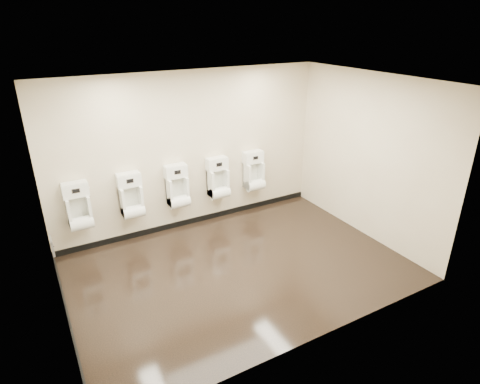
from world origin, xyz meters
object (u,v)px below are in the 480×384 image
object	(u,v)px
urinal_1	(131,199)
urinal_3	(218,181)
access_panel	(52,246)
urinal_0	(79,210)
urinal_4	(254,174)
urinal_2	(178,189)

from	to	relation	value
urinal_1	urinal_3	world-z (taller)	same
access_panel	urinal_1	xyz separation A→B (m)	(1.32, 0.42, 0.30)
urinal_0	urinal_4	xyz separation A→B (m)	(3.22, 0.00, 0.00)
urinal_2	urinal_4	xyz separation A→B (m)	(1.57, 0.00, 0.00)
urinal_0	urinal_3	world-z (taller)	same
access_panel	urinal_1	size ratio (longest dim) A/B	0.33
urinal_0	urinal_1	size ratio (longest dim) A/B	1.00
urinal_1	urinal_2	distance (m)	0.82
urinal_1	urinal_4	world-z (taller)	same
urinal_0	urinal_4	world-z (taller)	same
urinal_2	urinal_3	xyz separation A→B (m)	(0.80, 0.00, 0.00)
urinal_1	access_panel	bearing A→B (deg)	-162.46
urinal_0	urinal_1	world-z (taller)	same
urinal_4	urinal_1	bearing A→B (deg)	180.00
access_panel	urinal_3	bearing A→B (deg)	8.08
urinal_3	urinal_4	world-z (taller)	same
urinal_2	urinal_4	distance (m)	1.57
access_panel	urinal_2	bearing A→B (deg)	11.04
urinal_1	urinal_4	xyz separation A→B (m)	(2.39, 0.00, 0.00)
urinal_0	urinal_3	size ratio (longest dim) A/B	1.00
access_panel	urinal_4	xyz separation A→B (m)	(3.70, 0.42, 0.30)
access_panel	urinal_2	distance (m)	2.20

